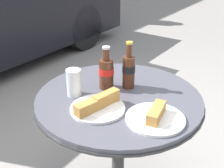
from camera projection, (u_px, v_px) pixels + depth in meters
The scene contains 6 objects.
bistro_table at pixel (118, 117), 1.38m from camera, with size 0.79×0.79×0.68m.
cola_bottle_left at pixel (106, 72), 1.36m from camera, with size 0.07×0.07×0.21m.
cola_bottle_right at pixel (129, 70), 1.36m from camera, with size 0.06×0.06×0.24m.
drinking_glass at pixel (74, 84), 1.30m from camera, with size 0.07×0.07×0.13m.
lunch_plate_near at pixel (98, 106), 1.20m from camera, with size 0.24×0.24×0.07m.
lunch_plate_far at pixel (155, 117), 1.13m from camera, with size 0.24×0.24×0.06m.
Camera 1 is at (-0.96, -0.64, 1.33)m, focal length 45.00 mm.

